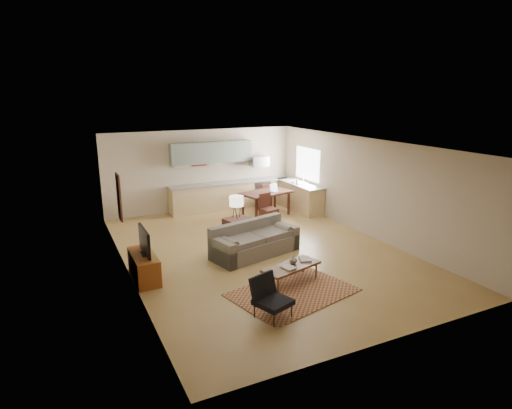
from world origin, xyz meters
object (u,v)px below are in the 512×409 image
dining_table (266,204)px  tv_credenza (144,267)px  console_table (237,232)px  armchair (273,298)px  sofa (255,239)px  coffee_table (291,274)px

dining_table → tv_credenza: bearing=-158.9°
tv_credenza → console_table: size_ratio=1.63×
armchair → console_table: size_ratio=1.00×
armchair → tv_credenza: size_ratio=0.61×
tv_credenza → dining_table: size_ratio=0.77×
console_table → armchair: bearing=-118.7°
sofa → console_table: bearing=87.0°
tv_credenza → dining_table: (4.55, 3.15, 0.12)m
console_table → coffee_table: bearing=-102.2°
armchair → dining_table: bearing=44.4°
armchair → tv_credenza: 3.16m
coffee_table → armchair: (-1.01, -1.10, 0.18)m
coffee_table → dining_table: bearing=53.3°
console_table → dining_table: bearing=32.3°
coffee_table → sofa: bearing=73.7°
coffee_table → tv_credenza: 3.15m
sofa → dining_table: (1.79, 2.92, 0.00)m
armchair → dining_table: 6.45m
sofa → console_table: size_ratio=3.06×
coffee_table → tv_credenza: size_ratio=1.08×
tv_credenza → dining_table: 5.54m
sofa → coffee_table: bearing=-104.5°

